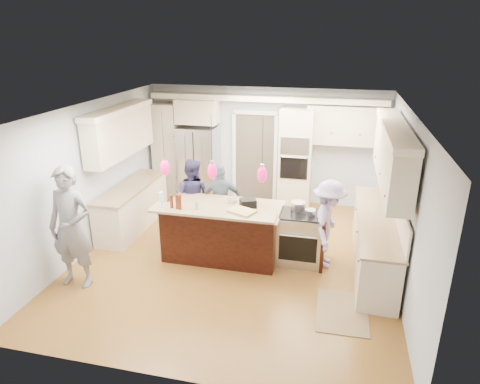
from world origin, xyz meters
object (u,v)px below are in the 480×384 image
object	(u,v)px
kitchen_island	(223,230)
island_range	(301,238)
refrigerator	(199,164)
person_far_left	(192,196)
person_bar_end	(71,228)

from	to	relation	value
kitchen_island	island_range	distance (m)	1.41
island_range	refrigerator	bearing A→B (deg)	137.41
kitchen_island	island_range	xyz separation A→B (m)	(1.41, 0.08, -0.03)
refrigerator	island_range	size ratio (longest dim) A/B	1.96
refrigerator	person_far_left	distance (m)	1.85
refrigerator	person_bar_end	size ratio (longest dim) A/B	0.90
refrigerator	person_far_left	bearing A→B (deg)	-75.89
kitchen_island	person_bar_end	distance (m)	2.58
person_far_left	kitchen_island	bearing A→B (deg)	142.56
island_range	person_bar_end	xyz separation A→B (m)	(-3.46, -1.55, 0.54)
person_bar_end	person_far_left	distance (m)	2.56
refrigerator	person_far_left	world-z (taller)	refrigerator
kitchen_island	refrigerator	bearing A→B (deg)	116.88
refrigerator	person_bar_end	distance (m)	4.11
person_far_left	island_range	bearing A→B (deg)	167.74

